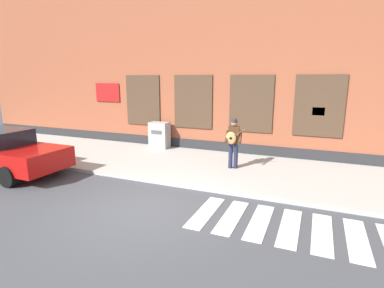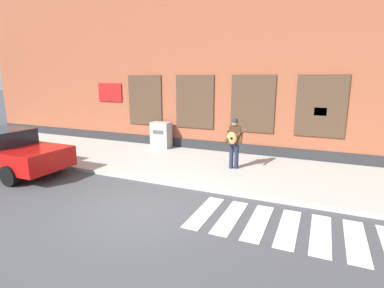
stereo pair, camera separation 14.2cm
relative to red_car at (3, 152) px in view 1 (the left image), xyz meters
The scene contains 7 objects.
ground_plane 6.21m from the red_car, ahead, with size 160.00×160.00×0.00m, color #424449.
sidewalk 6.99m from the red_car, 28.49° to the left, with size 28.00×4.48×0.13m.
building_backdrop 10.28m from the red_car, 51.01° to the left, with size 28.00×4.06×8.25m.
crosswalk 10.29m from the red_car, ahead, with size 5.78×1.90×0.01m.
red_car is the anchor object (origin of this frame).
busker 8.01m from the red_car, 24.06° to the left, with size 0.76×0.60×1.77m.
utility_box 6.10m from the red_car, 56.83° to the left, with size 0.87×0.59×1.18m.
Camera 1 is at (3.84, -5.98, 3.28)m, focal length 28.00 mm.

